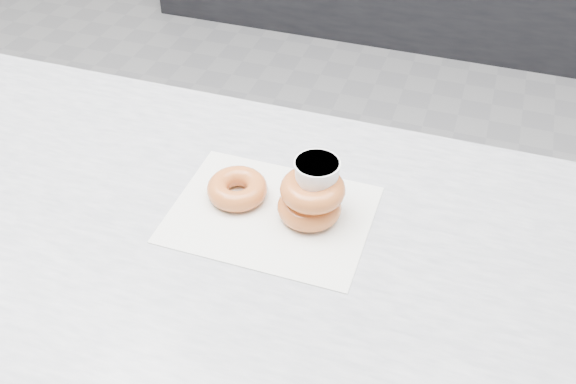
% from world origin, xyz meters
% --- Properties ---
extents(ground, '(5.00, 5.00, 0.00)m').
position_xyz_m(ground, '(0.00, 0.00, 0.00)').
color(ground, gray).
rests_on(ground, ground).
extents(counter, '(3.06, 0.76, 0.90)m').
position_xyz_m(counter, '(0.00, -0.60, 0.45)').
color(counter, '#333335').
rests_on(counter, ground).
extents(wax_paper, '(0.34, 0.26, 0.00)m').
position_xyz_m(wax_paper, '(0.31, -0.54, 0.90)').
color(wax_paper, silver).
rests_on(wax_paper, counter).
extents(donut_single, '(0.14, 0.14, 0.04)m').
position_xyz_m(donut_single, '(0.24, -0.52, 0.92)').
color(donut_single, '#C86F37').
rests_on(donut_single, wax_paper).
extents(donut_stack, '(0.14, 0.14, 0.08)m').
position_xyz_m(donut_stack, '(0.37, -0.52, 0.94)').
color(donut_stack, '#C86F37').
rests_on(donut_stack, wax_paper).
extents(coffee_cup, '(0.09, 0.09, 0.10)m').
position_xyz_m(coffee_cup, '(0.38, -0.50, 0.95)').
color(coffee_cup, white).
rests_on(coffee_cup, counter).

